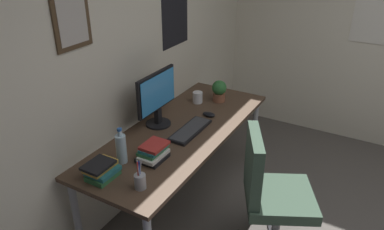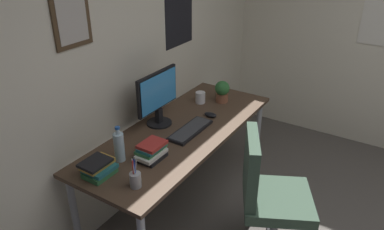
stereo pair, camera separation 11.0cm
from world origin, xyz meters
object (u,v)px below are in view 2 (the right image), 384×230
(computer_mouse, at_px, (210,115))
(book_stack_left, at_px, (151,151))
(office_chair, at_px, (267,192))
(keyboard, at_px, (190,130))
(pen_cup, at_px, (135,179))
(coffee_mug_near, at_px, (200,97))
(book_stack_right, at_px, (98,168))
(water_bottle, at_px, (119,146))
(monitor, at_px, (158,96))
(potted_plant, at_px, (222,91))

(computer_mouse, distance_m, book_stack_left, 0.75)
(office_chair, xyz_separation_m, keyboard, (0.11, 0.69, 0.22))
(computer_mouse, bearing_deg, pen_cup, -175.56)
(office_chair, bearing_deg, coffee_mug_near, 55.93)
(computer_mouse, xyz_separation_m, book_stack_right, (-1.08, 0.19, 0.04))
(office_chair, relative_size, computer_mouse, 8.64)
(keyboard, relative_size, book_stack_left, 1.87)
(office_chair, bearing_deg, pen_cup, 136.18)
(office_chair, relative_size, water_bottle, 3.76)
(keyboard, bearing_deg, monitor, 95.14)
(keyboard, xyz_separation_m, book_stack_right, (-0.78, 0.19, 0.04))
(monitor, bearing_deg, keyboard, -84.86)
(coffee_mug_near, relative_size, book_stack_left, 0.55)
(water_bottle, height_order, potted_plant, water_bottle)
(monitor, distance_m, book_stack_left, 0.53)
(office_chair, relative_size, book_stack_right, 4.49)
(potted_plant, xyz_separation_m, pen_cup, (-1.36, -0.15, -0.05))
(book_stack_left, distance_m, book_stack_right, 0.37)
(book_stack_right, bearing_deg, pen_cup, -83.25)
(office_chair, relative_size, coffee_mug_near, 7.57)
(pen_cup, bearing_deg, computer_mouse, 4.44)
(coffee_mug_near, height_order, book_stack_right, book_stack_right)
(office_chair, xyz_separation_m, pen_cup, (-0.63, 0.61, 0.26))
(office_chair, relative_size, book_stack_left, 4.13)
(computer_mouse, relative_size, potted_plant, 0.56)
(office_chair, height_order, computer_mouse, office_chair)
(coffee_mug_near, relative_size, pen_cup, 0.63)
(potted_plant, relative_size, book_stack_left, 0.85)
(water_bottle, height_order, coffee_mug_near, water_bottle)
(office_chair, xyz_separation_m, coffee_mug_near, (0.61, 0.90, 0.26))
(keyboard, xyz_separation_m, pen_cup, (-0.75, -0.09, 0.04))
(keyboard, height_order, coffee_mug_near, coffee_mug_near)
(keyboard, height_order, pen_cup, pen_cup)
(computer_mouse, height_order, coffee_mug_near, coffee_mug_near)
(coffee_mug_near, distance_m, book_stack_right, 1.27)
(keyboard, distance_m, water_bottle, 0.62)
(book_stack_left, bearing_deg, coffee_mug_near, 10.95)
(keyboard, xyz_separation_m, water_bottle, (-0.58, 0.19, 0.09))
(office_chair, height_order, water_bottle, water_bottle)
(coffee_mug_near, bearing_deg, computer_mouse, -132.19)
(coffee_mug_near, bearing_deg, water_bottle, -178.84)
(book_stack_left, bearing_deg, water_bottle, 129.47)
(office_chair, xyz_separation_m, computer_mouse, (0.41, 0.69, 0.22))
(office_chair, bearing_deg, computer_mouse, 58.86)
(book_stack_left, xyz_separation_m, book_stack_right, (-0.33, 0.16, -0.00))
(office_chair, distance_m, computer_mouse, 0.83)
(keyboard, distance_m, pen_cup, 0.75)
(computer_mouse, height_order, pen_cup, pen_cup)
(pen_cup, bearing_deg, book_stack_left, 20.94)
(office_chair, bearing_deg, water_bottle, 117.90)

